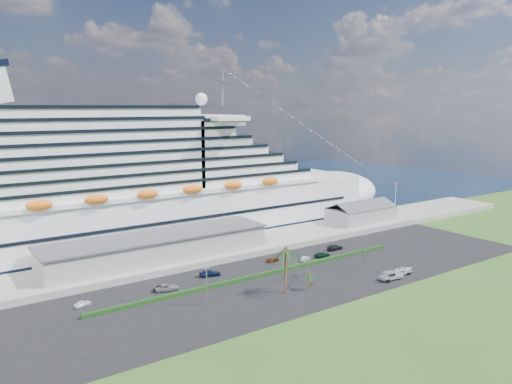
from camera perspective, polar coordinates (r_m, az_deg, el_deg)
ground at (r=118.45m, az=8.48°, el=-10.95°), size 420.00×420.00×0.00m
asphalt_lot at (r=126.15m, az=5.02°, el=-9.54°), size 140.00×38.00×0.12m
wharf at (r=148.25m, az=-2.19°, el=-6.21°), size 240.00×20.00×1.80m
water at (r=227.59m, az=-14.47°, el=-1.09°), size 420.00×160.00×0.02m
cruise_ship at (r=156.39m, az=-13.68°, el=0.29°), size 191.00×38.00×54.00m
terminal_building at (r=135.87m, az=-11.17°, el=-6.08°), size 61.00×15.00×6.30m
port_shed at (r=179.90m, az=11.92°, el=-2.41°), size 24.00×12.31×7.37m
flagpole at (r=192.48m, az=15.66°, el=-0.59°), size 1.08×0.16×12.00m
hedge at (r=125.10m, az=0.68°, el=-9.42°), size 88.00×1.10×0.90m
lamp_post_left at (r=107.07m, az=-5.67°, el=-10.13°), size 1.60×0.35×8.27m
lamp_post_right at (r=135.73m, az=12.42°, el=-6.00°), size 1.60×0.35×8.27m
palm_tall at (r=112.15m, az=3.43°, el=-7.09°), size 8.82×8.82×11.13m
palm_short at (r=116.10m, az=6.03°, el=-9.41°), size 3.53×3.53×4.56m
parked_car_0 at (r=113.53m, az=-19.20°, el=-11.94°), size 3.97×2.47×1.26m
parked_car_1 at (r=117.73m, az=-10.69°, el=-10.75°), size 4.12×2.27×1.29m
parked_car_2 at (r=117.67m, az=-10.16°, el=-10.68°), size 5.97×3.80×1.53m
parked_car_3 at (r=125.73m, az=-5.28°, el=-9.21°), size 5.72×3.39×1.55m
parked_car_4 at (r=136.32m, az=1.93°, el=-7.71°), size 3.97×2.01×1.29m
parked_car_5 at (r=137.59m, az=5.67°, el=-7.59°), size 4.09×2.78×1.28m
parked_car_6 at (r=141.65m, az=7.56°, el=-7.10°), size 4.93×2.53×1.33m
parked_car_7 at (r=148.94m, az=9.02°, el=-6.25°), size 5.55×2.61×1.56m
pickup_truck at (r=126.66m, az=15.14°, el=-9.18°), size 6.36×3.11×2.15m
boat_trailer at (r=131.57m, az=16.61°, el=-8.52°), size 6.45×4.40×1.83m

